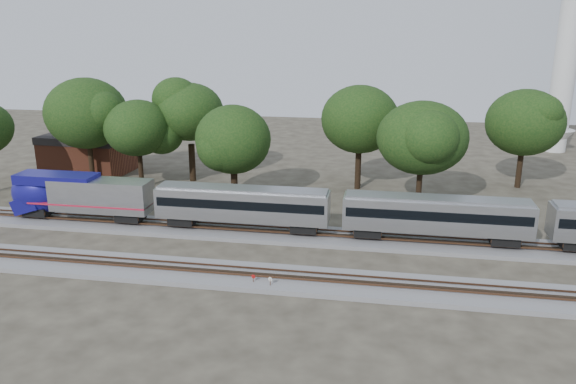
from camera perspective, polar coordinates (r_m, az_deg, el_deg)
name	(u,v)px	position (r m, az deg, el deg)	size (l,w,h in m)	color
ground	(223,257)	(50.85, -6.58, -6.57)	(160.00, 160.00, 0.00)	#383328
track_far	(240,232)	(56.13, -4.86, -4.02)	(160.00, 5.00, 0.73)	slate
track_near	(210,273)	(47.29, -7.97, -8.19)	(160.00, 5.00, 0.73)	slate
train	(544,220)	(55.28, 24.53, -2.59)	(107.44, 3.06, 4.52)	#B6B8BD
switch_stand_red	(253,279)	(44.95, -3.54, -8.81)	(0.32, 0.10, 1.01)	#512D19
switch_stand_white	(270,282)	(44.32, -1.82, -9.10)	(0.33, 0.17, 1.08)	#512D19
switch_lever	(268,286)	(44.84, -2.08, -9.55)	(0.50, 0.30, 0.30)	#512D19
brick_building	(88,153)	(83.51, -19.64, 3.74)	(11.67, 8.48, 5.45)	brown
tree_1	(86,113)	(76.30, -19.81, 7.52)	(9.34, 9.34, 13.17)	black
tree_2	(138,128)	(72.22, -15.03, 6.29)	(7.86, 7.86, 11.08)	black
tree_3	(190,112)	(74.13, -9.96, 8.01)	(9.34, 9.34, 13.17)	black
tree_4	(233,140)	(64.59, -5.60, 5.31)	(7.52, 7.52, 10.60)	black
tree_5	(360,119)	(69.92, 7.31, 7.32)	(8.99, 8.99, 12.67)	black
tree_6	(422,138)	(63.20, 13.49, 5.35)	(8.24, 8.24, 11.61)	black
tree_7	(525,123)	(75.91, 22.93, 6.50)	(8.49, 8.49, 11.96)	black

